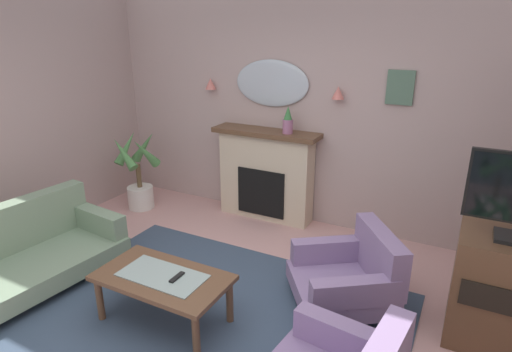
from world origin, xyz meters
name	(u,v)px	position (x,y,z in m)	size (l,w,h in m)	color
floor	(195,338)	(0.00, 0.00, -0.05)	(6.48, 5.92, 0.10)	#C6938E
wall_back	(311,104)	(0.00, 2.51, 1.48)	(6.48, 0.10, 2.96)	#B29993
patterned_rug	(208,319)	(0.00, 0.20, 0.01)	(3.20, 2.40, 0.01)	#38475B
fireplace	(266,175)	(-0.49, 2.29, 0.57)	(1.36, 0.36, 1.16)	beige
mantel_vase_right	(288,121)	(-0.19, 2.26, 1.31)	(0.12, 0.12, 0.33)	#9E6084
wall_mirror	(272,83)	(-0.49, 2.43, 1.71)	(0.96, 0.06, 0.56)	#B2BCC6
wall_sconce_left	(211,84)	(-1.34, 2.38, 1.66)	(0.14, 0.14, 0.14)	#D17066
wall_sconce_right	(338,93)	(0.36, 2.38, 1.66)	(0.14, 0.14, 0.14)	#D17066
framed_picture	(400,88)	(1.01, 2.44, 1.75)	(0.28, 0.03, 0.36)	#4C6B56
coffee_table	(163,281)	(-0.31, 0.02, 0.38)	(1.10, 0.60, 0.45)	brown
tv_remote	(177,278)	(-0.17, 0.04, 0.45)	(0.04, 0.16, 0.02)	black
floral_couch	(21,255)	(-1.85, -0.17, 0.32)	(1.02, 1.79, 0.76)	gray
armchair_near_fireplace	(351,275)	(1.00, 0.96, 0.31)	(1.13, 1.13, 0.71)	gray
tv_cabinet	(509,293)	(2.19, 1.04, 0.45)	(0.80, 0.57, 0.90)	brown
potted_plant_corner_palm	(138,175)	(-2.15, 1.76, 0.47)	(0.57, 0.58, 1.05)	silver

